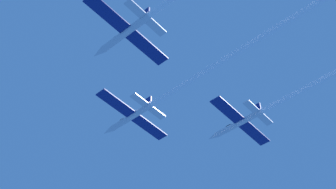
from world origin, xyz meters
TOP-DOWN VIEW (x-y plane):
  - jet_lead at (-0.15, -17.97)m, footprint 15.49×56.64m
  - jet_right_wing at (13.77, -27.79)m, footprint 15.49×49.93m

SIDE VIEW (x-z plane):
  - jet_lead at x=-0.15m, z-range -1.66..0.91m
  - jet_right_wing at x=13.77m, z-range -1.31..1.26m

